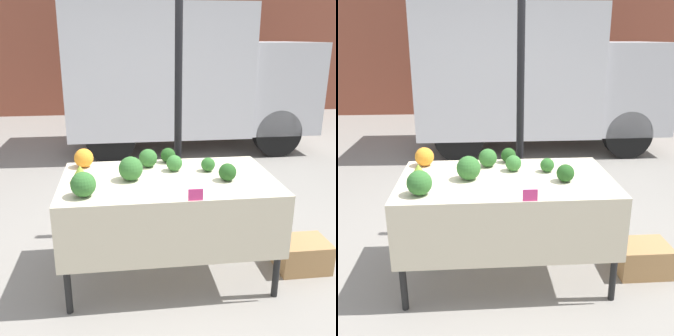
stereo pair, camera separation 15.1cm
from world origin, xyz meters
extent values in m
plane|color=gray|center=(0.00, 0.00, 0.00)|extent=(40.00, 40.00, 0.00)
cylinder|color=black|center=(0.19, 0.72, 1.23)|extent=(0.07, 0.07, 2.45)
cube|color=silver|center=(0.29, 4.03, 1.38)|extent=(2.91, 1.99, 2.05)
cube|color=silver|center=(2.35, 4.03, 1.09)|extent=(1.21, 1.83, 1.48)
cylinder|color=black|center=(2.23, 3.23, 0.39)|extent=(0.79, 0.22, 0.79)
cylinder|color=black|center=(2.23, 4.84, 0.39)|extent=(0.79, 0.22, 0.79)
cylinder|color=black|center=(-0.51, 3.23, 0.39)|extent=(0.79, 0.22, 0.79)
cylinder|color=black|center=(-0.51, 4.84, 0.39)|extent=(0.79, 0.22, 0.79)
cube|color=beige|center=(0.00, 0.00, 0.84)|extent=(1.67, 0.98, 0.03)
cube|color=beige|center=(0.00, -0.48, 0.59)|extent=(1.67, 0.01, 0.47)
cylinder|color=black|center=(-0.77, -0.43, 0.41)|extent=(0.05, 0.05, 0.82)
cylinder|color=black|center=(0.77, -0.43, 0.41)|extent=(0.05, 0.05, 0.82)
cylinder|color=black|center=(-0.77, 0.43, 0.41)|extent=(0.05, 0.05, 0.82)
cylinder|color=black|center=(0.77, 0.43, 0.41)|extent=(0.05, 0.05, 0.82)
sphere|color=orange|center=(-0.67, 0.35, 0.93)|extent=(0.16, 0.16, 0.16)
cone|color=#93B238|center=(-0.67, -0.02, 0.92)|extent=(0.17, 0.17, 0.13)
sphere|color=#23511E|center=(0.05, 0.40, 0.92)|extent=(0.13, 0.13, 0.13)
sphere|color=#2D6628|center=(0.35, 0.12, 0.91)|extent=(0.12, 0.12, 0.12)
sphere|color=#336B2D|center=(-0.13, 0.29, 0.93)|extent=(0.16, 0.16, 0.16)
sphere|color=#336B2D|center=(-0.63, -0.31, 0.94)|extent=(0.18, 0.18, 0.18)
sphere|color=#336B2D|center=(-0.29, -0.02, 0.95)|extent=(0.19, 0.19, 0.19)
sphere|color=#387533|center=(0.07, 0.16, 0.92)|extent=(0.13, 0.13, 0.13)
sphere|color=#23511E|center=(0.44, -0.12, 0.92)|extent=(0.14, 0.14, 0.14)
cube|color=#E53D84|center=(0.13, -0.48, 0.90)|extent=(0.10, 0.01, 0.08)
cube|color=tan|center=(1.15, -0.08, 0.13)|extent=(0.43, 0.33, 0.26)
camera|label=1|loc=(-0.36, -2.89, 1.90)|focal=42.00mm
camera|label=2|loc=(-0.21, -2.90, 1.90)|focal=42.00mm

